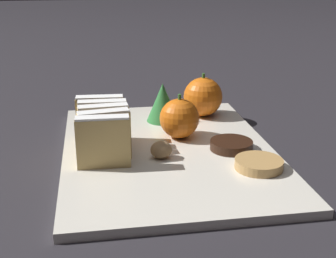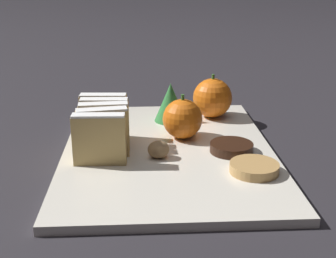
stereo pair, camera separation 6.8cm
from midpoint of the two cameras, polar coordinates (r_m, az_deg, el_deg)
The scene contains 13 objects.
ground_plane at distance 0.70m, azimuth 2.80°, elevation -3.30°, with size 6.00×6.00×0.00m, color #28262B.
serving_platter at distance 0.69m, azimuth 2.81°, elevation -2.84°, with size 0.31×0.42×0.01m.
stollen_slice_front at distance 0.63m, azimuth -5.32°, elevation -1.32°, with size 0.07×0.02×0.07m.
stollen_slice_second at distance 0.65m, azimuth -5.04°, elevation -0.54°, with size 0.07×0.03×0.07m.
stollen_slice_third at distance 0.68m, azimuth -4.96°, elevation 0.19°, with size 0.07×0.02×0.07m.
stollen_slice_fourth at distance 0.70m, azimuth -4.97°, elevation 0.87°, with size 0.07×0.02×0.07m.
stollen_slice_fifth at distance 0.72m, azimuth -5.16°, elevation 1.50°, with size 0.07×0.02×0.07m.
orange_near at distance 0.83m, azimuth 7.80°, elevation 3.73°, with size 0.07×0.07×0.08m.
orange_far at distance 0.72m, azimuth 4.48°, elevation 1.20°, with size 0.06×0.06×0.07m.
walnut at distance 0.65m, azimuth 1.81°, elevation -2.56°, with size 0.03×0.02×0.02m.
chocolate_cookie at distance 0.69m, azimuth 10.58°, elevation -2.30°, with size 0.06×0.06×0.01m.
gingerbread_cookie at distance 0.63m, azimuth 13.56°, elevation -4.70°, with size 0.06×0.06×0.01m.
evergreen_sprig at distance 0.80m, azimuth 2.75°, elevation 3.25°, with size 0.06×0.06×0.07m.
Camera 2 is at (-0.04, -0.64, 0.27)m, focal length 50.00 mm.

